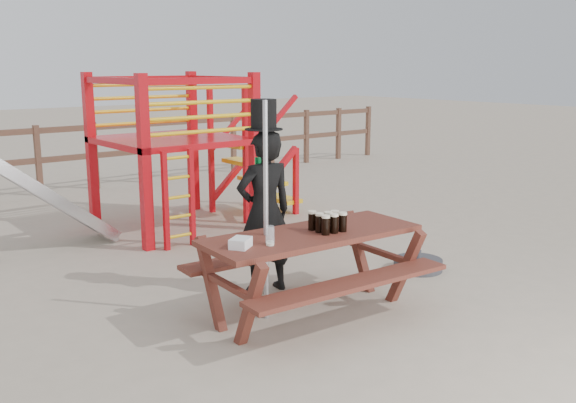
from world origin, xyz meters
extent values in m
plane|color=tan|center=(0.00, 0.00, 0.00)|extent=(60.00, 60.00, 0.00)
cube|color=brown|center=(0.00, 7.00, 1.10)|extent=(15.00, 0.06, 0.10)
cube|color=brown|center=(0.00, 7.00, 0.60)|extent=(15.00, 0.06, 0.10)
cube|color=brown|center=(-0.50, 7.00, 0.60)|extent=(0.09, 0.09, 1.20)
cube|color=brown|center=(0.50, 7.00, 0.60)|extent=(0.09, 0.09, 1.20)
cube|color=brown|center=(1.50, 7.00, 0.60)|extent=(0.09, 0.09, 1.20)
cube|color=brown|center=(2.50, 7.00, 0.60)|extent=(0.09, 0.09, 1.20)
cube|color=brown|center=(3.50, 7.00, 0.60)|extent=(0.09, 0.09, 1.20)
cube|color=brown|center=(4.50, 7.00, 0.60)|extent=(0.09, 0.09, 1.20)
cube|color=brown|center=(5.50, 7.00, 0.60)|extent=(0.09, 0.09, 1.20)
cube|color=brown|center=(6.50, 7.00, 0.60)|extent=(0.09, 0.09, 1.20)
cube|color=brown|center=(7.50, 7.00, 0.60)|extent=(0.09, 0.09, 1.20)
cube|color=red|center=(-0.60, 2.80, 1.05)|extent=(0.12, 0.12, 2.10)
cube|color=red|center=(1.00, 2.80, 1.05)|extent=(0.12, 0.12, 2.10)
cube|color=red|center=(-0.60, 4.40, 1.05)|extent=(0.12, 0.12, 2.10)
cube|color=red|center=(1.00, 4.40, 1.05)|extent=(0.12, 0.12, 2.10)
cube|color=red|center=(0.20, 3.60, 1.20)|extent=(1.72, 1.72, 0.08)
cube|color=red|center=(0.20, 2.80, 2.00)|extent=(1.60, 0.08, 0.08)
cube|color=red|center=(0.20, 4.40, 2.00)|extent=(1.60, 0.08, 0.08)
cube|color=red|center=(-0.60, 3.60, 2.00)|extent=(0.08, 1.60, 0.08)
cube|color=red|center=(1.00, 3.60, 2.00)|extent=(0.08, 1.60, 0.08)
cylinder|color=yellow|center=(0.20, 2.80, 1.38)|extent=(1.50, 0.05, 0.05)
cylinder|color=yellow|center=(0.20, 4.40, 1.38)|extent=(1.50, 0.05, 0.05)
cylinder|color=yellow|center=(0.20, 2.80, 1.56)|extent=(1.50, 0.05, 0.05)
cylinder|color=yellow|center=(0.20, 4.40, 1.56)|extent=(1.50, 0.05, 0.05)
cylinder|color=yellow|center=(0.20, 2.80, 1.74)|extent=(1.50, 0.05, 0.05)
cylinder|color=yellow|center=(0.20, 4.40, 1.74)|extent=(1.50, 0.05, 0.05)
cylinder|color=yellow|center=(0.20, 2.80, 1.92)|extent=(1.50, 0.05, 0.05)
cylinder|color=yellow|center=(0.20, 4.40, 1.92)|extent=(1.50, 0.05, 0.05)
cube|color=red|center=(-0.43, 2.65, 0.60)|extent=(0.06, 0.06, 1.20)
cube|color=red|center=(-0.07, 2.65, 0.60)|extent=(0.06, 0.06, 1.20)
cylinder|color=yellow|center=(-0.25, 2.65, 0.15)|extent=(0.36, 0.04, 0.04)
cylinder|color=yellow|center=(-0.25, 2.65, 0.39)|extent=(0.36, 0.04, 0.04)
cylinder|color=yellow|center=(-0.25, 2.65, 0.63)|extent=(0.36, 0.04, 0.04)
cylinder|color=yellow|center=(-0.25, 2.65, 0.87)|extent=(0.36, 0.04, 0.04)
cylinder|color=yellow|center=(-0.25, 2.65, 1.11)|extent=(0.36, 0.04, 0.04)
cube|color=yellow|center=(1.15, 3.60, 1.08)|extent=(0.30, 0.90, 0.06)
cube|color=yellow|center=(1.43, 3.60, 0.78)|extent=(0.30, 0.90, 0.06)
cube|color=yellow|center=(1.71, 3.60, 0.48)|extent=(0.30, 0.90, 0.06)
cube|color=yellow|center=(1.99, 3.60, 0.18)|extent=(0.30, 0.90, 0.06)
cube|color=red|center=(1.55, 3.15, 0.60)|extent=(0.95, 0.08, 0.86)
cube|color=red|center=(1.55, 4.05, 0.60)|extent=(0.95, 0.08, 0.86)
cube|color=silver|center=(-1.50, 3.60, 0.62)|extent=(1.53, 0.55, 1.21)
cube|color=silver|center=(-1.50, 3.33, 0.66)|extent=(1.58, 0.04, 1.28)
cube|color=silver|center=(-1.50, 3.87, 0.66)|extent=(1.58, 0.04, 1.28)
cube|color=maroon|center=(-0.41, 0.01, 0.74)|extent=(2.01, 0.87, 0.05)
cube|color=maroon|center=(-0.45, -0.52, 0.44)|extent=(1.98, 0.41, 0.04)
cube|color=maroon|center=(-0.38, 0.55, 0.44)|extent=(1.98, 0.41, 0.04)
cube|color=maroon|center=(-1.25, 0.07, 0.35)|extent=(0.16, 1.18, 0.71)
cube|color=maroon|center=(0.42, -0.05, 0.35)|extent=(0.16, 1.18, 0.71)
imported|color=black|center=(-0.36, 0.78, 0.80)|extent=(0.64, 0.47, 1.59)
cube|color=#0EA041|center=(-0.34, 0.90, 0.99)|extent=(0.07, 0.03, 0.37)
cylinder|color=black|center=(-0.36, 0.78, 1.60)|extent=(0.36, 0.36, 0.01)
cylinder|color=black|center=(-0.36, 0.78, 1.74)|extent=(0.24, 0.24, 0.28)
cube|color=white|center=(-0.34, 0.90, 1.84)|extent=(0.13, 0.03, 0.03)
cylinder|color=#B2B2B7|center=(-0.78, 0.20, 0.95)|extent=(0.04, 0.04, 1.91)
cylinder|color=#343539|center=(1.32, 0.24, 0.06)|extent=(0.53, 0.53, 0.12)
cylinder|color=#343539|center=(1.32, 0.24, 0.17)|extent=(0.06, 0.06, 0.10)
cube|color=white|center=(-1.18, 0.00, 0.80)|extent=(0.23, 0.22, 0.08)
cylinder|color=black|center=(-0.38, -0.12, 0.83)|extent=(0.07, 0.07, 0.15)
cylinder|color=#F8EDCB|center=(-0.38, -0.12, 0.92)|extent=(0.07, 0.07, 0.02)
cylinder|color=black|center=(-0.28, -0.13, 0.83)|extent=(0.07, 0.07, 0.15)
cylinder|color=#F8EDCB|center=(-0.28, -0.13, 0.92)|extent=(0.07, 0.07, 0.02)
cylinder|color=black|center=(-0.19, -0.13, 0.83)|extent=(0.07, 0.07, 0.15)
cylinder|color=#F8EDCB|center=(-0.19, -0.13, 0.92)|extent=(0.07, 0.07, 0.02)
cylinder|color=black|center=(-0.36, -0.03, 0.83)|extent=(0.07, 0.07, 0.15)
cylinder|color=#F8EDCB|center=(-0.36, -0.03, 0.92)|extent=(0.07, 0.07, 0.02)
cylinder|color=black|center=(-0.27, -0.04, 0.83)|extent=(0.07, 0.07, 0.15)
cylinder|color=#F8EDCB|center=(-0.27, -0.04, 0.92)|extent=(0.07, 0.07, 0.02)
cylinder|color=black|center=(-0.19, -0.04, 0.83)|extent=(0.07, 0.07, 0.15)
cylinder|color=#F8EDCB|center=(-0.19, -0.04, 0.92)|extent=(0.07, 0.07, 0.02)
cylinder|color=black|center=(-0.36, 0.08, 0.83)|extent=(0.07, 0.07, 0.15)
cylinder|color=#F8EDCB|center=(-0.36, 0.08, 0.92)|extent=(0.07, 0.07, 0.02)
cylinder|color=silver|center=(-0.92, -0.05, 0.83)|extent=(0.07, 0.07, 0.15)
cylinder|color=#F8EDCB|center=(-0.92, -0.05, 0.77)|extent=(0.06, 0.06, 0.02)
cylinder|color=silver|center=(-0.95, -0.09, 0.83)|extent=(0.07, 0.07, 0.15)
cylinder|color=#F8EDCB|center=(-0.95, -0.09, 0.77)|extent=(0.06, 0.06, 0.02)
camera|label=1|loc=(-3.98, -4.07, 2.19)|focal=40.00mm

